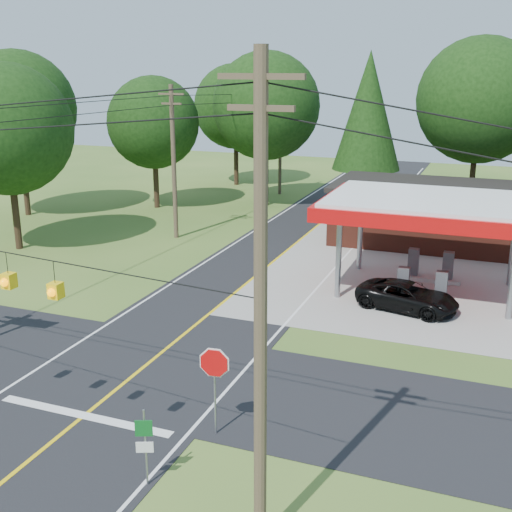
% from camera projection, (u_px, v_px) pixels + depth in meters
% --- Properties ---
extents(ground, '(120.00, 120.00, 0.00)m').
position_uv_depth(ground, '(141.00, 370.00, 24.37)').
color(ground, '#3D6222').
rests_on(ground, ground).
extents(main_highway, '(8.00, 120.00, 0.02)m').
position_uv_depth(main_highway, '(141.00, 370.00, 24.36)').
color(main_highway, black).
rests_on(main_highway, ground).
extents(cross_road, '(70.00, 7.00, 0.02)m').
position_uv_depth(cross_road, '(141.00, 370.00, 24.36)').
color(cross_road, black).
rests_on(cross_road, ground).
extents(lane_center_yellow, '(0.15, 110.00, 0.00)m').
position_uv_depth(lane_center_yellow, '(141.00, 369.00, 24.36)').
color(lane_center_yellow, yellow).
rests_on(lane_center_yellow, main_highway).
extents(gas_canopy, '(10.60, 7.40, 4.88)m').
position_uv_depth(gas_canopy, '(432.00, 210.00, 31.68)').
color(gas_canopy, gray).
rests_on(gas_canopy, ground).
extents(convenience_store, '(16.40, 7.55, 3.80)m').
position_uv_depth(convenience_store, '(463.00, 216.00, 40.93)').
color(convenience_store, maroon).
rests_on(convenience_store, ground).
extents(utility_pole_near_right, '(1.80, 0.30, 11.50)m').
position_uv_depth(utility_pole_near_right, '(261.00, 314.00, 13.82)').
color(utility_pole_near_right, '#473828').
rests_on(utility_pole_near_right, ground).
extents(utility_pole_far_left, '(1.80, 0.30, 10.00)m').
position_uv_depth(utility_pole_far_left, '(174.00, 160.00, 41.75)').
color(utility_pole_far_left, '#473828').
rests_on(utility_pole_far_left, ground).
extents(utility_pole_north, '(0.30, 0.30, 9.50)m').
position_uv_depth(utility_pole_north, '(280.00, 141.00, 56.57)').
color(utility_pole_north, '#473828').
rests_on(utility_pole_north, ground).
extents(treeline_backdrop, '(70.27, 51.59, 13.30)m').
position_uv_depth(treeline_backdrop, '(330.00, 121.00, 43.43)').
color(treeline_backdrop, '#332316').
rests_on(treeline_backdrop, ground).
extents(suv_car, '(5.67, 5.67, 1.32)m').
position_uv_depth(suv_car, '(407.00, 297.00, 30.19)').
color(suv_car, black).
rests_on(suv_car, ground).
extents(octagonal_stop_sign, '(1.01, 0.16, 2.96)m').
position_uv_depth(octagonal_stop_sign, '(214.00, 369.00, 19.48)').
color(octagonal_stop_sign, gray).
rests_on(octagonal_stop_sign, ground).
extents(route_sign_post, '(0.45, 0.21, 2.32)m').
position_uv_depth(route_sign_post, '(145.00, 441.00, 17.27)').
color(route_sign_post, gray).
rests_on(route_sign_post, ground).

